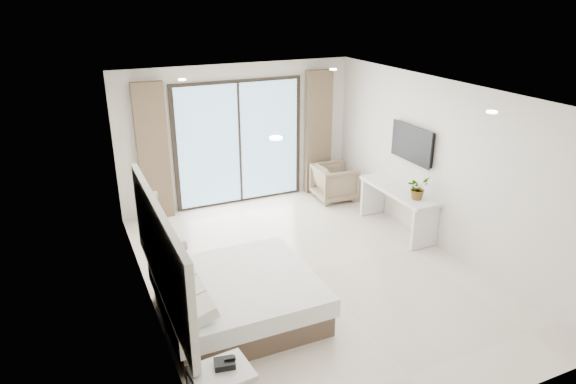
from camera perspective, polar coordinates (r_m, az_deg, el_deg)
name	(u,v)px	position (r m, az deg, el deg)	size (l,w,h in m)	color
ground	(310,272)	(7.78, 2.46, -8.90)	(6.20, 6.20, 0.00)	beige
room_shell	(279,160)	(7.63, -1.04, 3.53)	(4.62, 6.22, 2.72)	silver
bed	(237,298)	(6.71, -5.67, -11.59)	(1.92, 1.83, 0.68)	brown
phone	(225,364)	(5.28, -7.06, -18.40)	(0.20, 0.16, 0.07)	black
console_desk	(398,200)	(9.05, 12.12, -0.84)	(0.53, 1.68, 0.77)	silver
plant	(418,190)	(8.56, 14.21, 0.21)	(0.34, 0.38, 0.30)	#33662D
armchair	(335,181)	(10.28, 5.22, 1.27)	(0.76, 0.71, 0.78)	#8A6F5A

